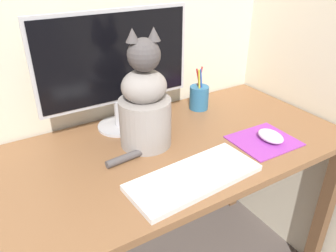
{
  "coord_description": "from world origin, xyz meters",
  "views": [
    {
      "loc": [
        -0.43,
        -0.83,
        1.34
      ],
      "look_at": [
        0.03,
        -0.07,
        0.86
      ],
      "focal_mm": 35.0,
      "sensor_mm": 36.0,
      "label": 1
    }
  ],
  "objects": [
    {
      "name": "monitor",
      "position": [
        -0.01,
        0.22,
        0.98
      ],
      "size": [
        0.57,
        0.17,
        0.44
      ],
      "color": "#B2B2B7",
      "rests_on": "desk"
    },
    {
      "name": "cat",
      "position": [
        0.01,
        0.06,
        0.89
      ],
      "size": [
        0.29,
        0.22,
        0.4
      ],
      "rotation": [
        0.0,
        0.0,
        -0.25
      ],
      "color": "gray",
      "rests_on": "desk"
    },
    {
      "name": "keyboard",
      "position": [
        0.04,
        -0.2,
        0.75
      ],
      "size": [
        0.41,
        0.19,
        0.02
      ],
      "rotation": [
        0.0,
        0.0,
        0.06
      ],
      "color": "silver",
      "rests_on": "desk"
    },
    {
      "name": "pen_cup",
      "position": [
        0.34,
        0.2,
        0.79
      ],
      "size": [
        0.08,
        0.08,
        0.18
      ],
      "color": "#286089",
      "rests_on": "desk"
    },
    {
      "name": "computer_mouse_right",
      "position": [
        0.4,
        -0.16,
        0.76
      ],
      "size": [
        0.07,
        0.1,
        0.04
      ],
      "color": "white",
      "rests_on": "mousepad_right"
    },
    {
      "name": "desk",
      "position": [
        0.0,
        0.0,
        0.63
      ],
      "size": [
        1.43,
        0.63,
        0.74
      ],
      "color": "brown",
      "rests_on": "ground_plane"
    },
    {
      "name": "mousepad_right",
      "position": [
        0.38,
        -0.15,
        0.74
      ],
      "size": [
        0.22,
        0.19,
        0.0
      ],
      "rotation": [
        0.0,
        0.0,
        -0.02
      ],
      "color": "purple",
      "rests_on": "desk"
    }
  ]
}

